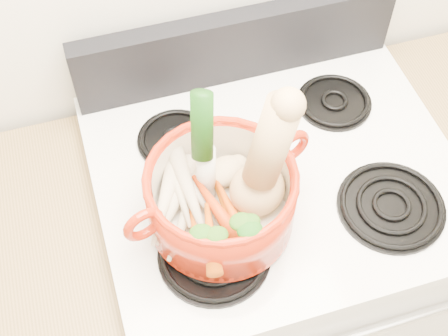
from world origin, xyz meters
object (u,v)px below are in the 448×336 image
object	(u,v)px
stove_body	(265,271)
leek	(205,150)
dutch_oven	(221,198)
squash	(262,160)

from	to	relation	value
stove_body	leek	xyz separation A→B (m)	(-0.17, -0.04, 0.67)
dutch_oven	leek	size ratio (longest dim) A/B	1.07
dutch_oven	leek	xyz separation A→B (m)	(-0.01, 0.05, 0.09)
squash	leek	world-z (taller)	squash
stove_body	squash	size ratio (longest dim) A/B	3.25
dutch_oven	squash	world-z (taller)	squash
stove_body	squash	distance (m)	0.69
dutch_oven	leek	distance (m)	0.11
dutch_oven	leek	world-z (taller)	leek
dutch_oven	squash	bearing A→B (deg)	-20.28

